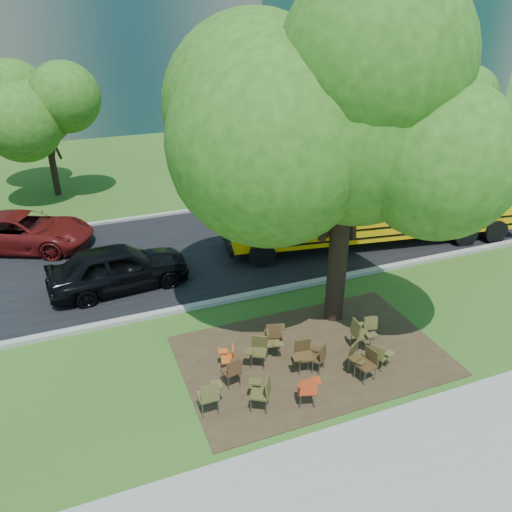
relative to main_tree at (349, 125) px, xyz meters
name	(u,v)px	position (x,y,z in m)	size (l,w,h in m)	color
ground	(271,353)	(-2.47, -0.96, -5.85)	(160.00, 160.00, 0.00)	#324F18
sidewalk	(373,504)	(-2.47, -5.96, -5.83)	(60.00, 4.00, 0.04)	gray
dirt_patch	(312,355)	(-1.47, -1.46, -5.83)	(7.00, 4.50, 0.03)	#382819
asphalt_road	(201,250)	(-2.47, 6.04, -5.83)	(80.00, 8.00, 0.04)	black
kerb_near	(235,298)	(-2.47, 2.04, -5.78)	(80.00, 0.25, 0.14)	gray
kerb_far	(177,213)	(-2.47, 10.14, -5.78)	(80.00, 0.25, 0.14)	gray
bg_tree_2	(43,110)	(-7.47, 15.04, -1.63)	(4.80, 4.80, 6.62)	black
bg_tree_3	(309,83)	(5.53, 13.04, -0.82)	(5.60, 5.60, 7.84)	black
bg_tree_4	(445,91)	(13.53, 12.04, -1.50)	(5.00, 5.00, 6.85)	black
main_tree	(349,125)	(0.00, 0.00, 0.00)	(7.20, 7.20, 9.46)	black
school_bus	(388,202)	(4.72, 4.27, -4.18)	(12.01, 4.27, 2.88)	#E1A707
chair_0	(233,369)	(-3.87, -1.81, -5.32)	(0.57, 0.59, 0.84)	#4A2E1A
chair_1	(210,394)	(-4.68, -2.53, -5.26)	(0.61, 0.55, 0.94)	brown
chair_2	(262,390)	(-3.49, -2.82, -5.28)	(0.61, 0.77, 0.91)	#48451F
chair_3	(303,353)	(-1.98, -1.89, -5.29)	(0.64, 0.53, 0.89)	#4B351A
chair_4	(308,388)	(-2.45, -3.13, -5.30)	(0.68, 0.53, 0.88)	#BC3514
chair_5	(357,355)	(-0.73, -2.46, -5.32)	(0.57, 0.69, 0.84)	#413B1C
chair_6	(367,361)	(-0.64, -2.79, -5.28)	(0.64, 0.62, 0.91)	#432F18
chair_7	(380,355)	(-0.11, -2.61, -5.37)	(0.63, 0.52, 0.77)	brown
chair_8	(230,356)	(-3.75, -1.24, -5.37)	(0.46, 0.59, 0.77)	#C85415
chair_9	(258,348)	(-2.99, -1.27, -5.31)	(0.72, 0.56, 0.86)	#48451F
chair_10	(271,341)	(-2.52, -1.05, -5.34)	(0.49, 0.63, 0.81)	brown
chair_11	(319,355)	(-1.62, -2.07, -5.35)	(0.55, 0.69, 0.81)	#462F19
chair_12	(360,333)	(-0.16, -1.71, -5.25)	(0.56, 0.65, 0.96)	#48431F
chair_13	(369,324)	(0.34, -1.39, -5.31)	(0.62, 0.51, 0.87)	brown
chair_14	(274,332)	(-2.34, -0.80, -5.29)	(0.70, 0.54, 0.90)	#472F19
black_car	(119,267)	(-5.80, 4.22, -5.06)	(1.85, 4.60, 1.57)	black
bg_car_red	(24,231)	(-8.82, 8.75, -5.12)	(2.39, 5.19, 1.44)	#590F0F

